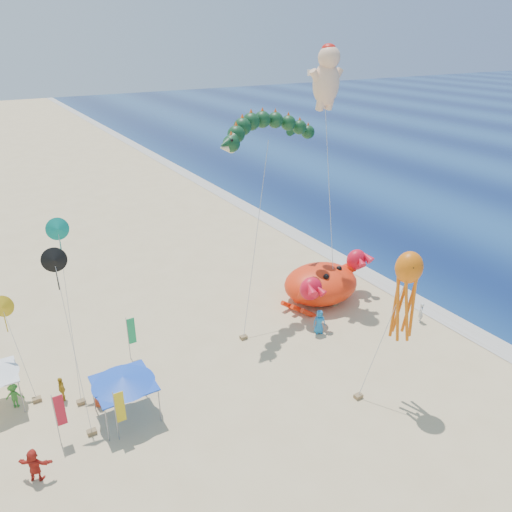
{
  "coord_description": "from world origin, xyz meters",
  "views": [
    {
      "loc": [
        -17.49,
        -23.95,
        20.12
      ],
      "look_at": [
        -2.0,
        2.0,
        6.5
      ],
      "focal_mm": 35.0,
      "sensor_mm": 36.0,
      "label": 1
    }
  ],
  "objects_px": {
    "crab_inflatable": "(322,283)",
    "octopus_kite": "(406,289)",
    "dragon_kite": "(267,134)",
    "cherub_kite": "(327,76)",
    "canopy_blue": "(123,380)"
  },
  "relations": [
    {
      "from": "cherub_kite",
      "to": "octopus_kite",
      "type": "relative_size",
      "value": 2.06
    },
    {
      "from": "dragon_kite",
      "to": "canopy_blue",
      "type": "distance_m",
      "value": 19.22
    },
    {
      "from": "crab_inflatable",
      "to": "canopy_blue",
      "type": "relative_size",
      "value": 2.42
    },
    {
      "from": "crab_inflatable",
      "to": "octopus_kite",
      "type": "distance_m",
      "value": 13.1
    },
    {
      "from": "dragon_kite",
      "to": "cherub_kite",
      "type": "xyz_separation_m",
      "value": [
        5.16,
        0.02,
        3.66
      ]
    },
    {
      "from": "cherub_kite",
      "to": "crab_inflatable",
      "type": "bearing_deg",
      "value": -118.03
    },
    {
      "from": "crab_inflatable",
      "to": "dragon_kite",
      "type": "bearing_deg",
      "value": 148.16
    },
    {
      "from": "octopus_kite",
      "to": "crab_inflatable",
      "type": "bearing_deg",
      "value": 73.56
    },
    {
      "from": "cherub_kite",
      "to": "canopy_blue",
      "type": "bearing_deg",
      "value": -158.8
    },
    {
      "from": "cherub_kite",
      "to": "canopy_blue",
      "type": "relative_size",
      "value": 5.54
    },
    {
      "from": "dragon_kite",
      "to": "octopus_kite",
      "type": "xyz_separation_m",
      "value": [
        0.51,
        -13.79,
        -6.33
      ]
    },
    {
      "from": "octopus_kite",
      "to": "canopy_blue",
      "type": "height_order",
      "value": "octopus_kite"
    },
    {
      "from": "canopy_blue",
      "to": "crab_inflatable",
      "type": "bearing_deg",
      "value": 15.64
    },
    {
      "from": "dragon_kite",
      "to": "canopy_blue",
      "type": "relative_size",
      "value": 4.19
    },
    {
      "from": "crab_inflatable",
      "to": "octopus_kite",
      "type": "relative_size",
      "value": 0.9
    }
  ]
}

